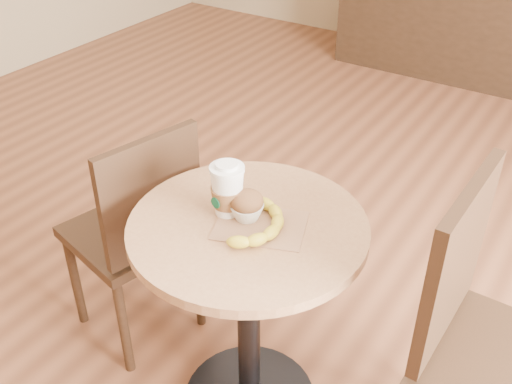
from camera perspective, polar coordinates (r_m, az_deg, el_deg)
cafe_table at (r=1.77m, az=-0.72°, el=-9.06°), size 0.66×0.66×0.75m
chair_left at (r=2.08m, az=-11.15°, el=-3.56°), size 0.46×0.46×0.88m
chair_right at (r=1.70m, az=21.24°, el=-13.46°), size 0.44×0.44×0.98m
service_counter at (r=4.58m, az=22.65°, el=16.05°), size 2.30×0.65×1.04m
kraft_bag at (r=1.61m, az=0.43°, el=-3.21°), size 0.29×0.25×0.00m
coffee_cup at (r=1.63m, az=-2.72°, el=0.07°), size 0.10×0.10×0.16m
muffin at (r=1.62m, az=-0.89°, el=-1.27°), size 0.09×0.09×0.08m
banana at (r=1.58m, az=0.42°, el=-3.17°), size 0.17×0.26×0.03m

